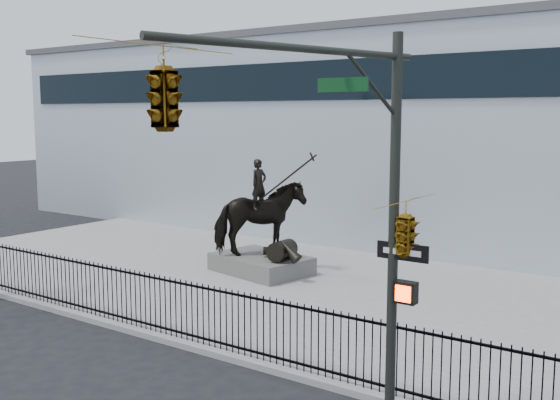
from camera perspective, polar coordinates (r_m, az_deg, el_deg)
The scene contains 7 objects.
ground at distance 16.51m, azimuth -13.89°, elevation -12.72°, with size 120.00×120.00×0.00m, color black.
plaza at distance 21.48m, azimuth 0.47°, elevation -7.53°, with size 30.00×12.00×0.15m, color gray.
building at distance 32.31m, azimuth 13.81°, elevation 5.25°, with size 44.00×14.00×9.00m, color silver.
picket_fence at distance 17.03m, azimuth -10.77°, elevation -8.81°, with size 22.10×0.10×1.50m.
statue_plinth at distance 22.94m, azimuth -1.65°, elevation -5.58°, with size 3.24×2.23×0.61m, color #4F4D48.
equestrian_statue at distance 22.59m, azimuth -1.56°, elevation -1.70°, with size 4.09×2.94×3.52m.
traffic_signal_right at distance 9.70m, azimuth 1.53°, elevation 2.80°, with size 2.17×6.86×7.00m.
Camera 1 is at (11.83, -10.04, 5.64)m, focal length 42.00 mm.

